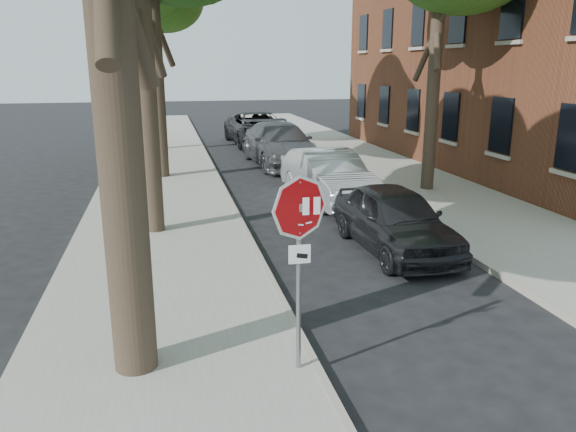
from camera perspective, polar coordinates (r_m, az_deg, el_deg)
name	(u,v)px	position (r m, az deg, el deg)	size (l,w,h in m)	color
ground	(348,369)	(7.96, 6.13, -15.22)	(120.00, 120.00, 0.00)	black
sidewalk_left	(160,189)	(18.91, -12.87, 2.67)	(4.00, 55.00, 0.12)	gray
sidewalk_right	(402,178)	(20.64, 11.47, 3.77)	(4.00, 55.00, 0.12)	gray
curb_left	(222,186)	(19.00, -6.67, 3.02)	(0.12, 55.00, 0.13)	#9E9384
curb_right	(347,181)	(19.91, 6.05, 3.60)	(0.12, 55.00, 0.13)	#9E9384
stop_sign	(299,236)	(6.97, 1.17, -2.09)	(0.76, 0.34, 2.61)	gray
car_a	(395,219)	(12.59, 10.81, -0.31)	(1.70, 4.23, 1.44)	black
car_b	(329,176)	(16.90, 4.15, 4.03)	(1.63, 4.69, 1.54)	#ACADB4
car_c	(280,144)	(23.24, -0.81, 7.29)	(2.38, 5.84, 1.70)	#47464B
car_d	(258,128)	(29.34, -3.02, 8.87)	(2.76, 5.99, 1.67)	black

